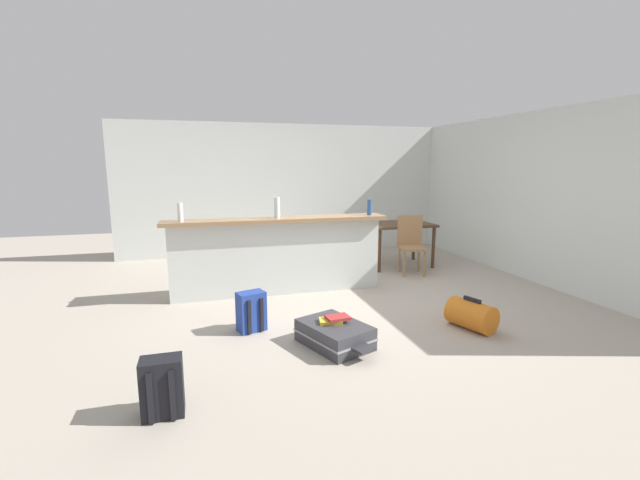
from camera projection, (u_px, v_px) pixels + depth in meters
name	position (u px, v px, depth m)	size (l,w,h in m)	color
ground_plane	(340.00, 298.00, 5.58)	(13.00, 13.00, 0.05)	#ADA393
wall_back	(292.00, 189.00, 8.24)	(6.60, 0.10, 2.50)	silver
wall_right	(523.00, 196.00, 6.44)	(0.10, 6.00, 2.50)	silver
partition_half_wall	(278.00, 258.00, 5.62)	(2.80, 0.20, 0.98)	silver
bar_countertop	(278.00, 220.00, 5.53)	(2.96, 0.40, 0.05)	#93704C
bottle_white	(180.00, 212.00, 5.11)	(0.06, 0.06, 0.23)	silver
bottle_clear	(277.00, 208.00, 5.47)	(0.07, 0.07, 0.27)	silver
bottle_blue	(369.00, 207.00, 5.81)	(0.06, 0.06, 0.21)	#284C89
dining_table	(398.00, 229.00, 7.17)	(1.10, 0.80, 0.74)	#4C331E
dining_chair_near_partition	(411.00, 242.00, 6.67)	(0.48, 0.48, 0.93)	#9E754C
suitcase_flat_charcoal	(335.00, 334.00, 4.04)	(0.71, 0.89, 0.22)	#38383D
duffel_bag_orange	(471.00, 315.00, 4.45)	(0.44, 0.55, 0.34)	orange
backpack_blue	(251.00, 312.00, 4.39)	(0.32, 0.30, 0.42)	#233D93
backpack_black	(162.00, 387.00, 2.90)	(0.28, 0.25, 0.42)	black
book_stack	(334.00, 319.00, 4.05)	(0.31, 0.20, 0.06)	gold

